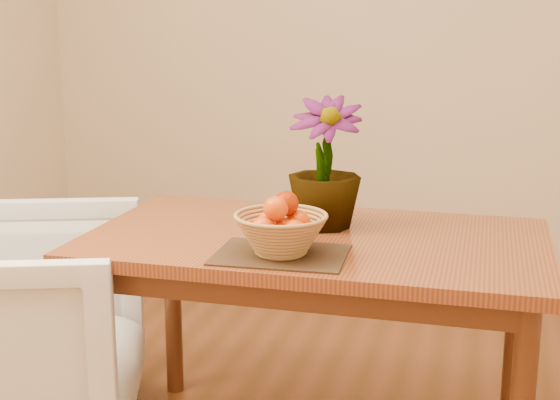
% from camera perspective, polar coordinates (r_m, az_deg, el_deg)
% --- Properties ---
extents(wall_back, '(4.00, 0.02, 2.70)m').
position_cam_1_polar(wall_back, '(4.24, 8.56, 12.21)').
color(wall_back, beige).
rests_on(wall_back, floor).
extents(table, '(1.40, 0.80, 0.75)m').
position_cam_1_polar(table, '(2.43, 2.61, -4.60)').
color(table, brown).
rests_on(table, floor).
extents(placemat, '(0.38, 0.29, 0.01)m').
position_cam_1_polar(placemat, '(2.19, 0.06, -4.02)').
color(placemat, '#372514').
rests_on(placemat, table).
extents(wicker_basket, '(0.26, 0.26, 0.11)m').
position_cam_1_polar(wicker_basket, '(2.18, 0.07, -2.61)').
color(wicker_basket, '#A36B44').
rests_on(wicker_basket, placemat).
extents(orange_pile, '(0.16, 0.17, 0.13)m').
position_cam_1_polar(orange_pile, '(2.17, 0.13, -1.30)').
color(orange_pile, '#D13F03').
rests_on(orange_pile, wicker_basket).
extents(potted_plant, '(0.26, 0.26, 0.42)m').
position_cam_1_polar(potted_plant, '(2.45, 3.28, 2.71)').
color(potted_plant, '#123F12').
rests_on(potted_plant, table).
extents(armchair, '(1.01, 1.05, 0.86)m').
position_cam_1_polar(armchair, '(2.75, -19.42, -8.39)').
color(armchair, gray).
rests_on(armchair, floor).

